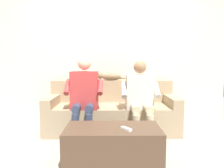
# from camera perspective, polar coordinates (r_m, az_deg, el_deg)

# --- Properties ---
(ground_plane) EXTENTS (8.00, 8.00, 0.00)m
(ground_plane) POSITION_cam_1_polar(r_m,az_deg,el_deg) (2.90, 0.09, -16.74)
(ground_plane) COLOR gray
(back_wall) EXTENTS (4.09, 0.06, 2.62)m
(back_wall) POSITION_cam_1_polar(r_m,az_deg,el_deg) (3.87, -0.10, 8.81)
(back_wall) COLOR beige
(back_wall) RESTS_ON ground
(couch) EXTENTS (2.07, 0.79, 0.80)m
(couch) POSITION_cam_1_polar(r_m,az_deg,el_deg) (3.52, -0.04, -7.64)
(couch) COLOR #9E896B
(couch) RESTS_ON ground
(coffee_table) EXTENTS (1.04, 0.54, 0.41)m
(coffee_table) POSITION_cam_1_polar(r_m,az_deg,el_deg) (2.45, 0.21, -16.06)
(coffee_table) COLOR #4C3828
(coffee_table) RESTS_ON ground
(person_left_seated) EXTENTS (0.54, 0.53, 1.14)m
(person_left_seated) POSITION_cam_1_polar(r_m,az_deg,el_deg) (3.10, 7.55, -3.04)
(person_left_seated) COLOR beige
(person_left_seated) RESTS_ON ground
(person_right_seated) EXTENTS (0.55, 0.51, 1.20)m
(person_right_seated) POSITION_cam_1_polar(r_m,az_deg,el_deg) (3.13, -7.45, -2.33)
(person_right_seated) COLOR #B23838
(person_right_seated) RESTS_ON ground
(cat_on_backrest) EXTENTS (0.57, 0.14, 0.14)m
(cat_on_backrest) POSITION_cam_1_polar(r_m,az_deg,el_deg) (3.68, -0.65, 2.03)
(cat_on_backrest) COLOR #756047
(cat_on_backrest) RESTS_ON couch
(remote_white) EXTENTS (0.12, 0.14, 0.02)m
(remote_white) POSITION_cam_1_polar(r_m,az_deg,el_deg) (2.30, 3.82, -11.89)
(remote_white) COLOR white
(remote_white) RESTS_ON coffee_table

